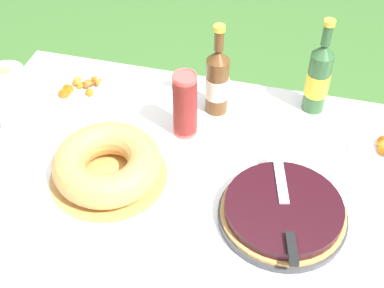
# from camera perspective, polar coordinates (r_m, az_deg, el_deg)

# --- Properties ---
(garden_table) EXTENTS (1.40, 0.96, 0.70)m
(garden_table) POSITION_cam_1_polar(r_m,az_deg,el_deg) (1.54, -0.16, -6.04)
(garden_table) COLOR #A87A47
(garden_table) RESTS_ON ground_plane
(tablecloth) EXTENTS (1.41, 0.97, 0.10)m
(tablecloth) POSITION_cam_1_polar(r_m,az_deg,el_deg) (1.50, -0.16, -4.60)
(tablecloth) COLOR white
(tablecloth) RESTS_ON garden_table
(berry_tart) EXTENTS (0.34, 0.34, 0.06)m
(berry_tart) POSITION_cam_1_polar(r_m,az_deg,el_deg) (1.41, 9.68, -7.15)
(berry_tart) COLOR #38383D
(berry_tart) RESTS_ON tablecloth
(serving_knife) EXTENTS (0.12, 0.37, 0.01)m
(serving_knife) POSITION_cam_1_polar(r_m,az_deg,el_deg) (1.36, 10.00, -7.18)
(serving_knife) COLOR silver
(serving_knife) RESTS_ON berry_tart
(bundt_cake) EXTENTS (0.33, 0.33, 0.10)m
(bundt_cake) POSITION_cam_1_polar(r_m,az_deg,el_deg) (1.49, -9.03, -2.19)
(bundt_cake) COLOR tan
(bundt_cake) RESTS_ON tablecloth
(cup_stack) EXTENTS (0.07, 0.07, 0.21)m
(cup_stack) POSITION_cam_1_polar(r_m,az_deg,el_deg) (1.57, -0.75, 4.19)
(cup_stack) COLOR #E04C47
(cup_stack) RESTS_ON tablecloth
(cider_bottle_green) EXTENTS (0.07, 0.07, 0.32)m
(cider_bottle_green) POSITION_cam_1_polar(r_m,az_deg,el_deg) (1.69, 13.34, 6.92)
(cider_bottle_green) COLOR #2D562D
(cider_bottle_green) RESTS_ON tablecloth
(cider_bottle_amber) EXTENTS (0.07, 0.07, 0.31)m
(cider_bottle_amber) POSITION_cam_1_polar(r_m,az_deg,el_deg) (1.65, 2.65, 6.77)
(cider_bottle_amber) COLOR brown
(cider_bottle_amber) RESTS_ON tablecloth
(snack_plate_far) EXTENTS (0.23, 0.23, 0.05)m
(snack_plate_far) POSITION_cam_1_polar(r_m,az_deg,el_deg) (1.82, -11.97, 5.98)
(snack_plate_far) COLOR white
(snack_plate_far) RESTS_ON tablecloth
(paper_towel_roll) EXTENTS (0.11, 0.11, 0.20)m
(paper_towel_roll) POSITION_cam_1_polar(r_m,az_deg,el_deg) (1.68, -18.62, 4.61)
(paper_towel_roll) COLOR white
(paper_towel_roll) RESTS_ON tablecloth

